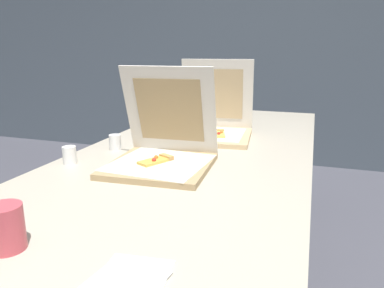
{
  "coord_description": "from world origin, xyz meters",
  "views": [
    {
      "loc": [
        0.47,
        -0.92,
        1.19
      ],
      "look_at": [
        0.02,
        0.44,
        0.81
      ],
      "focal_mm": 34.14,
      "sensor_mm": 36.0,
      "label": 1
    }
  ],
  "objects_px": {
    "table": "(199,157)",
    "cup_white_near_center": "(115,142)",
    "cup_white_far": "(176,121)",
    "cup_printed_front": "(6,228)",
    "cup_white_mid": "(141,135)",
    "pizza_box_middle": "(214,126)",
    "pizza_box_front": "(162,153)",
    "napkin_pile": "(129,279)",
    "cup_white_near_left": "(69,155)"
  },
  "relations": [
    {
      "from": "table",
      "to": "cup_white_near_center",
      "type": "distance_m",
      "value": 0.38
    },
    {
      "from": "cup_white_far",
      "to": "cup_printed_front",
      "type": "bearing_deg",
      "value": -85.24
    },
    {
      "from": "table",
      "to": "cup_white_mid",
      "type": "distance_m",
      "value": 0.3
    },
    {
      "from": "cup_white_far",
      "to": "cup_printed_front",
      "type": "relative_size",
      "value": 0.65
    },
    {
      "from": "table",
      "to": "cup_white_far",
      "type": "bearing_deg",
      "value": 123.8
    },
    {
      "from": "pizza_box_middle",
      "to": "pizza_box_front",
      "type": "bearing_deg",
      "value": -102.91
    },
    {
      "from": "napkin_pile",
      "to": "pizza_box_middle",
      "type": "bearing_deg",
      "value": 97.36
    },
    {
      "from": "pizza_box_middle",
      "to": "cup_white_near_center",
      "type": "height_order",
      "value": "pizza_box_middle"
    },
    {
      "from": "cup_white_mid",
      "to": "cup_white_near_left",
      "type": "distance_m",
      "value": 0.41
    },
    {
      "from": "table",
      "to": "pizza_box_middle",
      "type": "relative_size",
      "value": 5.41
    },
    {
      "from": "cup_white_mid",
      "to": "napkin_pile",
      "type": "xyz_separation_m",
      "value": [
        0.45,
        -0.98,
        -0.03
      ]
    },
    {
      "from": "cup_white_near_left",
      "to": "pizza_box_front",
      "type": "bearing_deg",
      "value": 12.6
    },
    {
      "from": "pizza_box_front",
      "to": "cup_white_near_left",
      "type": "relative_size",
      "value": 5.79
    },
    {
      "from": "cup_white_near_left",
      "to": "cup_white_mid",
      "type": "bearing_deg",
      "value": 72.91
    },
    {
      "from": "pizza_box_front",
      "to": "pizza_box_middle",
      "type": "height_order",
      "value": "pizza_box_middle"
    },
    {
      "from": "napkin_pile",
      "to": "cup_printed_front",
      "type": "bearing_deg",
      "value": 176.83
    },
    {
      "from": "pizza_box_front",
      "to": "cup_white_near_center",
      "type": "relative_size",
      "value": 5.79
    },
    {
      "from": "cup_white_mid",
      "to": "cup_printed_front",
      "type": "height_order",
      "value": "cup_printed_front"
    },
    {
      "from": "cup_white_mid",
      "to": "cup_white_near_center",
      "type": "bearing_deg",
      "value": -108.51
    },
    {
      "from": "pizza_box_middle",
      "to": "cup_white_mid",
      "type": "height_order",
      "value": "pizza_box_middle"
    },
    {
      "from": "cup_white_near_left",
      "to": "cup_printed_front",
      "type": "bearing_deg",
      "value": -65.59
    },
    {
      "from": "cup_white_near_center",
      "to": "cup_white_far",
      "type": "xyz_separation_m",
      "value": [
        0.08,
        0.54,
        0.0
      ]
    },
    {
      "from": "table",
      "to": "cup_white_near_left",
      "type": "relative_size",
      "value": 32.59
    },
    {
      "from": "cup_printed_front",
      "to": "napkin_pile",
      "type": "height_order",
      "value": "cup_printed_front"
    },
    {
      "from": "cup_white_far",
      "to": "cup_white_near_left",
      "type": "relative_size",
      "value": 1.0
    },
    {
      "from": "cup_white_far",
      "to": "cup_white_mid",
      "type": "relative_size",
      "value": 1.0
    },
    {
      "from": "pizza_box_middle",
      "to": "cup_white_near_left",
      "type": "height_order",
      "value": "pizza_box_middle"
    },
    {
      "from": "table",
      "to": "cup_white_mid",
      "type": "bearing_deg",
      "value": 179.04
    },
    {
      "from": "table",
      "to": "cup_printed_front",
      "type": "height_order",
      "value": "cup_printed_front"
    },
    {
      "from": "pizza_box_front",
      "to": "cup_white_near_left",
      "type": "distance_m",
      "value": 0.37
    },
    {
      "from": "pizza_box_front",
      "to": "cup_white_near_center",
      "type": "height_order",
      "value": "pizza_box_front"
    },
    {
      "from": "pizza_box_front",
      "to": "cup_white_mid",
      "type": "relative_size",
      "value": 5.79
    },
    {
      "from": "cup_white_near_center",
      "to": "cup_white_mid",
      "type": "relative_size",
      "value": 1.0
    },
    {
      "from": "pizza_box_front",
      "to": "cup_white_mid",
      "type": "bearing_deg",
      "value": 124.27
    },
    {
      "from": "cup_white_far",
      "to": "pizza_box_middle",
      "type": "bearing_deg",
      "value": -32.43
    },
    {
      "from": "pizza_box_middle",
      "to": "cup_white_near_left",
      "type": "distance_m",
      "value": 0.73
    },
    {
      "from": "cup_white_near_center",
      "to": "napkin_pile",
      "type": "xyz_separation_m",
      "value": [
        0.51,
        -0.83,
        -0.03
      ]
    },
    {
      "from": "cup_white_far",
      "to": "cup_white_near_left",
      "type": "bearing_deg",
      "value": -100.94
    },
    {
      "from": "pizza_box_front",
      "to": "napkin_pile",
      "type": "xyz_separation_m",
      "value": [
        0.22,
        -0.68,
        -0.05
      ]
    },
    {
      "from": "cup_white_near_center",
      "to": "napkin_pile",
      "type": "distance_m",
      "value": 0.97
    },
    {
      "from": "cup_white_near_left",
      "to": "pizza_box_middle",
      "type": "bearing_deg",
      "value": 55.2
    },
    {
      "from": "pizza_box_middle",
      "to": "cup_printed_front",
      "type": "height_order",
      "value": "pizza_box_middle"
    },
    {
      "from": "pizza_box_middle",
      "to": "cup_white_near_center",
      "type": "xyz_separation_m",
      "value": [
        -0.35,
        -0.37,
        -0.02
      ]
    },
    {
      "from": "cup_printed_front",
      "to": "napkin_pile",
      "type": "bearing_deg",
      "value": -3.17
    },
    {
      "from": "cup_white_near_left",
      "to": "napkin_pile",
      "type": "bearing_deg",
      "value": -46.05
    },
    {
      "from": "table",
      "to": "napkin_pile",
      "type": "distance_m",
      "value": 0.99
    },
    {
      "from": "pizza_box_middle",
      "to": "cup_printed_front",
      "type": "distance_m",
      "value": 1.19
    },
    {
      "from": "cup_white_near_center",
      "to": "cup_printed_front",
      "type": "relative_size",
      "value": 0.65
    },
    {
      "from": "pizza_box_front",
      "to": "napkin_pile",
      "type": "relative_size",
      "value": 2.23
    },
    {
      "from": "table",
      "to": "napkin_pile",
      "type": "height_order",
      "value": "napkin_pile"
    }
  ]
}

